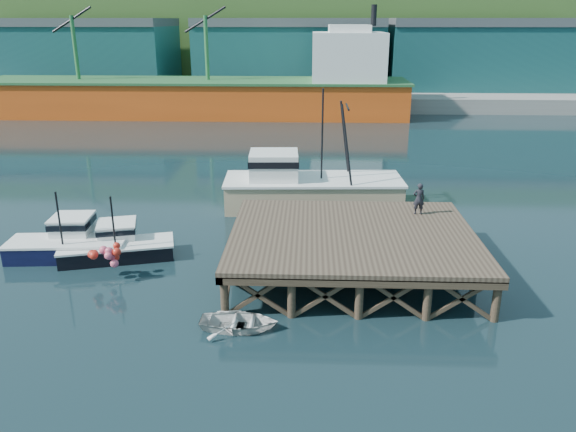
{
  "coord_description": "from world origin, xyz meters",
  "views": [
    {
      "loc": [
        3.35,
        -25.9,
        12.01
      ],
      "look_at": [
        2.23,
        2.0,
        2.21
      ],
      "focal_mm": 35.0,
      "sensor_mm": 36.0,
      "label": 1
    }
  ],
  "objects_px": {
    "trawler": "(309,184)",
    "dinghy": "(239,322)",
    "boat_navy": "(69,242)",
    "boat_black": "(117,245)",
    "dockworker": "(419,199)"
  },
  "relations": [
    {
      "from": "trawler",
      "to": "dinghy",
      "type": "distance_m",
      "value": 16.32
    },
    {
      "from": "boat_black",
      "to": "dinghy",
      "type": "relative_size",
      "value": 1.95
    },
    {
      "from": "boat_navy",
      "to": "trawler",
      "type": "bearing_deg",
      "value": 30.1
    },
    {
      "from": "dockworker",
      "to": "dinghy",
      "type": "bearing_deg",
      "value": 42.16
    },
    {
      "from": "boat_navy",
      "to": "dockworker",
      "type": "xyz_separation_m",
      "value": [
        18.65,
        1.46,
        2.21
      ]
    },
    {
      "from": "boat_navy",
      "to": "dinghy",
      "type": "height_order",
      "value": "boat_navy"
    },
    {
      "from": "boat_black",
      "to": "dinghy",
      "type": "height_order",
      "value": "boat_black"
    },
    {
      "from": "dinghy",
      "to": "dockworker",
      "type": "xyz_separation_m",
      "value": [
        8.64,
        8.66,
        2.65
      ]
    },
    {
      "from": "boat_black",
      "to": "dinghy",
      "type": "xyz_separation_m",
      "value": [
        7.4,
        -7.17,
        -0.34
      ]
    },
    {
      "from": "boat_navy",
      "to": "dinghy",
      "type": "relative_size",
      "value": 1.97
    },
    {
      "from": "boat_black",
      "to": "dockworker",
      "type": "relative_size",
      "value": 3.63
    },
    {
      "from": "trawler",
      "to": "dinghy",
      "type": "height_order",
      "value": "trawler"
    },
    {
      "from": "boat_black",
      "to": "boat_navy",
      "type": "bearing_deg",
      "value": 164.45
    },
    {
      "from": "boat_navy",
      "to": "boat_black",
      "type": "xyz_separation_m",
      "value": [
        2.6,
        -0.03,
        -0.11
      ]
    },
    {
      "from": "boat_navy",
      "to": "dockworker",
      "type": "relative_size",
      "value": 3.68
    }
  ]
}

